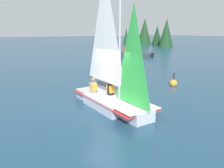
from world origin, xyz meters
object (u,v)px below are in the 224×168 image
(sailboat_main, at_px, (112,89))
(sailor_crew, at_px, (93,89))
(sailor_helm, at_px, (111,91))
(motorboat_distant, at_px, (133,53))
(buoy_marker, at_px, (173,83))

(sailboat_main, xyz_separation_m, sailor_crew, (-1.10, -0.38, -0.20))
(sailor_helm, relative_size, motorboat_distant, 0.22)
(sailor_helm, bearing_deg, motorboat_distant, 138.25)
(sailboat_main, distance_m, sailor_crew, 1.18)
(sailor_helm, bearing_deg, sailboat_main, -26.92)
(sailor_crew, height_order, buoy_marker, sailor_crew)
(sailor_crew, bearing_deg, sailor_helm, 33.17)
(sailor_helm, height_order, buoy_marker, sailor_helm)
(sailor_crew, height_order, motorboat_distant, sailor_crew)
(sailor_helm, height_order, motorboat_distant, sailor_helm)
(motorboat_distant, bearing_deg, sailor_crew, 110.34)
(sailor_helm, xyz_separation_m, buoy_marker, (-1.12, 5.02, -0.46))
(sailor_crew, bearing_deg, buoy_marker, 89.94)
(motorboat_distant, relative_size, buoy_marker, 5.83)
(sailor_helm, xyz_separation_m, sailor_crew, (-0.71, -0.55, -0.01))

